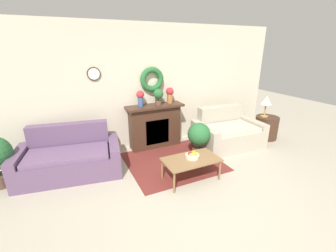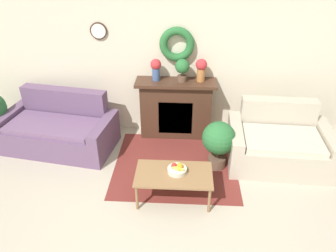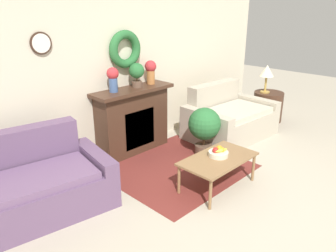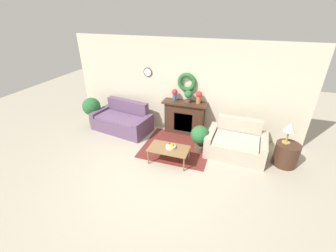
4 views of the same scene
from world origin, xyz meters
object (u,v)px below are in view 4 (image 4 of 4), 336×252
Objects in this scene: coffee_table at (169,149)px; potted_plant_floor_by_couch at (92,108)px; table_lamp at (290,128)px; vase_on_mantel_left at (175,94)px; couch_left at (123,121)px; potted_plant_on_mantel at (188,95)px; fruit_bowl at (171,146)px; potted_plant_floor_by_loveseat at (200,136)px; side_table_by_loveseat at (286,154)px; vase_on_mantel_right at (199,96)px; loveseat_right at (236,143)px; fireplace at (184,117)px.

coffee_table is 1.10× the size of potted_plant_floor_by_couch.
vase_on_mantel_left reaches higher than table_lamp.
couch_left is at bearing 148.87° from coffee_table.
potted_plant_on_mantel reaches higher than couch_left.
fruit_bowl is at bearing 36.88° from coffee_table.
vase_on_mantel_left is at bearing 137.88° from potted_plant_floor_by_loveseat.
potted_plant_on_mantel is at bearing 87.78° from coffee_table.
vase_on_mantel_left is 0.39× the size of potted_plant_floor_by_couch.
fruit_bowl is 0.71× the size of vase_on_mantel_left.
side_table_by_loveseat reaches higher than coffee_table.
vase_on_mantel_right reaches higher than potted_plant_floor_by_couch.
potted_plant_floor_by_loveseat is at bearing -73.39° from vase_on_mantel_right.
couch_left is 1.14m from potted_plant_floor_by_couch.
loveseat_right is 1.84m from potted_plant_on_mantel.
couch_left is at bearing -164.12° from vase_on_mantel_left.
vase_on_mantel_right reaches higher than table_lamp.
fireplace reaches higher than potted_plant_floor_by_loveseat.
fruit_bowl is 0.43× the size of side_table_by_loveseat.
potted_plant_floor_by_couch is at bearing 158.38° from coffee_table.
fruit_bowl is at bearing -129.98° from potted_plant_floor_by_loveseat.
potted_plant_on_mantel is at bearing -176.07° from vase_on_mantel_right.
vase_on_mantel_right reaches higher than couch_left.
potted_plant_floor_by_couch is (-2.96, -0.38, 0.05)m from fireplace.
table_lamp is at bearing -13.43° from vase_on_mantel_left.
fireplace is 1.08m from potted_plant_floor_by_loveseat.
loveseat_right is 6.19× the size of fruit_bowl.
vase_on_mantel_left is (-3.05, 0.77, 0.91)m from side_table_by_loveseat.
potted_plant_on_mantel reaches higher than side_table_by_loveseat.
vase_on_mantel_left reaches higher than fruit_bowl.
fruit_bowl is 1.75m from vase_on_mantel_right.
loveseat_right is 4.53m from potted_plant_floor_by_couch.
potted_plant_floor_by_loveseat is (0.64, -0.86, -0.05)m from fireplace.
side_table_by_loveseat is at bearing -15.80° from potted_plant_on_mantel.
fruit_bowl is at bearing -101.31° from vase_on_mantel_right.
fireplace is 0.85× the size of loveseat_right.
potted_plant_on_mantel is (1.95, 0.42, 0.91)m from couch_left.
vase_on_mantel_left is 0.41m from potted_plant_on_mantel.
potted_plant_floor_by_loveseat is at bearing -53.31° from fireplace.
table_lamp is (4.51, -0.27, 0.66)m from couch_left.
fireplace is 2.47× the size of table_lamp.
fireplace is 0.76m from vase_on_mantel_left.
potted_plant_floor_by_couch is (-3.34, -0.39, -0.64)m from vase_on_mantel_right.
side_table_by_loveseat is at bearing 2.78° from potted_plant_floor_by_loveseat.
fruit_bowl is at bearing -87.24° from fireplace.
side_table_by_loveseat is 3.27m from vase_on_mantel_left.
fireplace reaches higher than couch_left.
potted_plant_floor_by_loveseat is at bearing -7.55° from potted_plant_floor_by_couch.
table_lamp is 2.67m from potted_plant_on_mantel.
couch_left is 1.83m from vase_on_mantel_left.
vase_on_mantel_left reaches higher than loveseat_right.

